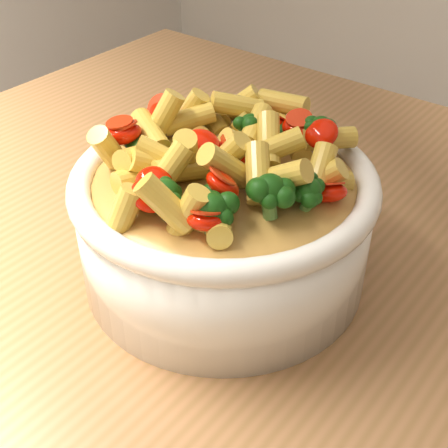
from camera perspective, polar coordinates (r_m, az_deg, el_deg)
The scene contains 3 objects.
table at distance 0.67m, azimuth 10.26°, elevation -10.83°, with size 1.20×0.80×0.90m.
serving_bowl at distance 0.55m, azimuth -0.00°, elevation 0.12°, with size 0.26×0.26×0.11m.
pasta_salad at distance 0.52m, azimuth -0.00°, elevation 6.48°, with size 0.21×0.21×0.05m.
Camera 1 is at (0.19, -0.43, 1.28)m, focal length 50.00 mm.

